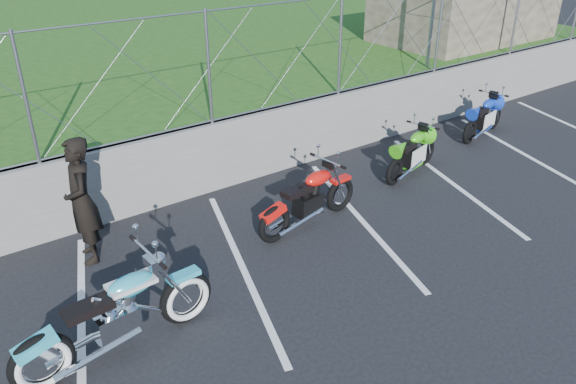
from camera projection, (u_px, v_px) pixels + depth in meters
ground at (280, 299)px, 7.68m from camera, size 90.00×90.00×0.00m
retaining_wall at (165, 169)px, 9.90m from camera, size 30.00×0.22×1.30m
grass_field at (22, 59)px, 17.07m from camera, size 30.00×20.00×1.30m
stone_building at (465, 7)px, 16.16m from camera, size 5.00×3.00×1.80m
chain_link_fence at (155, 78)px, 9.14m from camera, size 28.00×0.03×2.00m
sign_pole at (434, 3)px, 13.00m from camera, size 0.08×0.08×3.00m
parking_lines at (305, 240)px, 9.03m from camera, size 18.29×4.31×0.01m
cruiser_turquoise at (120, 317)px, 6.57m from camera, size 2.52×0.80×1.25m
naked_orange at (310, 201)px, 9.26m from camera, size 2.15×0.73×1.07m
sportbike_green at (412, 155)px, 11.09m from camera, size 1.81×0.67×0.95m
sportbike_blue at (484, 119)px, 12.95m from camera, size 1.84×0.65×0.96m
person_standing at (82, 201)px, 8.14m from camera, size 0.58×0.78×1.95m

